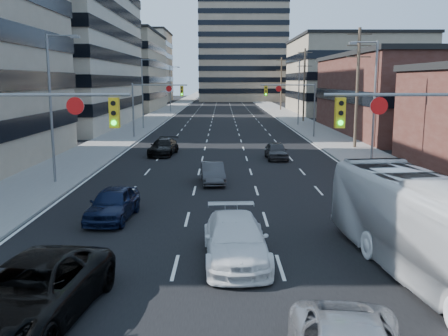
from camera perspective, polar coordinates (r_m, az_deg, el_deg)
road_surface at (r=140.31m, az=-0.13°, el=7.43°), size 18.00×300.00×0.02m
sidewalk_left at (r=140.77m, az=-4.86°, el=7.43°), size 5.00×300.00×0.15m
sidewalk_right at (r=140.80m, az=4.59°, el=7.43°), size 5.00×300.00×0.15m
office_left_mid at (r=75.51m, az=-21.80°, el=15.15°), size 26.00×34.00×28.00m
office_left_far at (r=112.73m, az=-12.62°, el=10.62°), size 20.00×30.00×16.00m
storefront_right_mid at (r=64.87m, az=21.89°, el=7.69°), size 20.00×30.00×9.00m
office_right_far at (r=101.35m, az=14.41°, el=10.08°), size 22.00×28.00×14.00m
apartment_tower at (r=161.89m, az=2.09°, el=18.05°), size 26.00×26.00×58.00m
bg_block_left at (r=152.77m, az=-10.91°, el=11.21°), size 24.00×24.00×20.00m
bg_block_right at (r=143.82m, az=12.91°, el=9.63°), size 22.00×22.00×12.00m
signal_near_left at (r=19.67m, az=-21.94°, el=3.47°), size 6.59×0.33×6.00m
signal_near_right at (r=19.81m, az=22.52°, el=3.48°), size 6.59×0.33×6.00m
signal_far_left at (r=55.71m, az=-8.02°, el=7.83°), size 6.09×0.33×6.00m
signal_far_right at (r=55.76m, az=7.98°, el=7.84°), size 6.09×0.33×6.00m
utility_pole_block at (r=47.81m, az=15.00°, el=9.02°), size 2.20×0.28×11.00m
utility_pole_midblock at (r=77.17m, az=9.15°, el=9.48°), size 2.20×0.28×11.00m
utility_pole_distant at (r=106.89m, az=6.54°, el=9.65°), size 2.20×0.28×11.00m
streetlight_left_near at (r=31.86m, az=-18.95°, el=7.19°), size 2.03×0.22×9.00m
streetlight_left_mid at (r=65.97m, az=-9.17°, el=8.78°), size 2.03×0.22×9.00m
streetlight_left_far at (r=100.69m, az=-6.07°, el=9.23°), size 2.03×0.22×9.00m
streetlight_right_near at (r=36.73m, az=16.59°, el=7.62°), size 2.03×0.22×9.00m
streetlight_right_far at (r=70.97m, az=8.42°, el=8.88°), size 2.03×0.22×9.00m
black_pickup at (r=14.39m, az=-21.17°, el=-13.10°), size 3.53×6.33×1.67m
white_van at (r=17.76m, az=1.33°, el=-8.16°), size 2.44×5.48×1.56m
transit_bus at (r=17.01m, az=23.43°, el=-6.75°), size 4.24×12.14×3.31m
sedan_blue at (r=23.42m, az=-12.59°, el=-3.98°), size 2.09×4.54×1.51m
sedan_grey_center at (r=30.89m, az=-1.31°, el=-0.59°), size 1.69×3.99×1.28m
sedan_black_far at (r=42.79m, az=-6.94°, el=2.39°), size 2.46×5.02×1.41m
sedan_grey_right at (r=40.52m, az=5.99°, el=1.97°), size 1.72×4.08×1.38m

